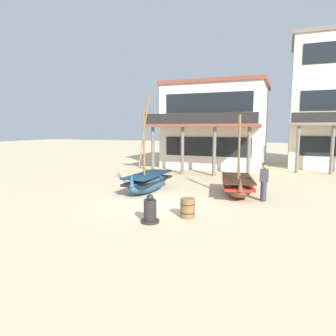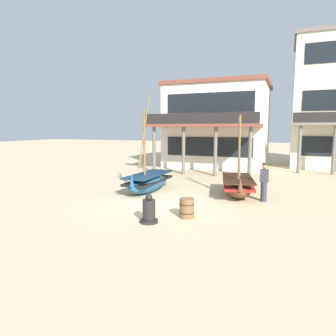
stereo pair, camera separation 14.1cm
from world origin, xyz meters
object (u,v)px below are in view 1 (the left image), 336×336
fishing_boat_centre_large (148,182)px  wooden_barrel (188,208)px  fishing_boat_near_left (237,185)px  harbor_building_main (217,125)px  fisherman_by_hull (264,182)px  capstan_winch (150,211)px

fishing_boat_centre_large → wooden_barrel: fishing_boat_centre_large is taller
fishing_boat_near_left → harbor_building_main: bearing=107.0°
fisherman_by_hull → harbor_building_main: (-4.71, 12.09, 2.60)m
harbor_building_main → wooden_barrel: bearing=-81.5°
harbor_building_main → capstan_winch: bearing=-85.4°
capstan_winch → harbor_building_main: bearing=94.6°
fishing_boat_centre_large → fisherman_by_hull: 5.55m
fisherman_by_hull → capstan_winch: size_ratio=1.70×
capstan_winch → fishing_boat_near_left: bearing=68.3°
fishing_boat_near_left → wooden_barrel: bearing=-104.5°
fishing_boat_centre_large → wooden_barrel: size_ratio=6.87×
capstan_winch → fisherman_by_hull: bearing=53.6°
fishing_boat_near_left → wooden_barrel: 4.46m
fishing_boat_centre_large → fisherman_by_hull: size_ratio=2.85×
capstan_winch → harbor_building_main: 16.99m
fishing_boat_near_left → capstan_winch: fishing_boat_near_left is taller
fisherman_by_hull → fishing_boat_centre_large: bearing=-179.4°
fisherman_by_hull → fishing_boat_near_left: bearing=148.7°
fishing_boat_centre_large → harbor_building_main: size_ratio=0.48×
fisherman_by_hull → harbor_building_main: size_ratio=0.17×
wooden_barrel → capstan_winch: bearing=-134.7°
capstan_winch → fishing_boat_centre_large: bearing=115.7°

